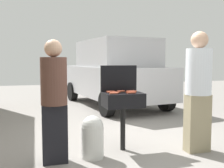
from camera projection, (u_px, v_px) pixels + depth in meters
The scene contains 18 objects.
ground_plane at pixel (128, 146), 4.43m from camera, with size 24.00×24.00×0.00m, color gray.
bbq_grill at pixel (123, 102), 4.18m from camera, with size 0.60×0.44×0.90m.
grill_lid_open at pixel (119, 78), 4.36m from camera, with size 0.60×0.05×0.42m, color black.
hot_dog_0 at pixel (114, 93), 4.00m from camera, with size 0.03×0.03×0.13m, color #C6593D.
hot_dog_1 at pixel (130, 92), 4.13m from camera, with size 0.03×0.03×0.13m, color #AD4228.
hot_dog_2 at pixel (121, 91), 4.29m from camera, with size 0.03×0.03×0.13m, color #B74C33.
hot_dog_3 at pixel (133, 91), 4.25m from camera, with size 0.03×0.03×0.13m, color #C6593D.
hot_dog_4 at pixel (132, 93), 4.07m from camera, with size 0.03×0.03×0.13m, color #AD4228.
hot_dog_5 at pixel (110, 92), 4.22m from camera, with size 0.03×0.03×0.13m, color #B74C33.
hot_dog_6 at pixel (115, 93), 4.06m from camera, with size 0.03×0.03×0.13m, color #AD4228.
hot_dog_7 at pixel (130, 91), 4.30m from camera, with size 0.03×0.03×0.13m, color #B74C33.
hot_dog_8 at pixel (131, 92), 4.18m from camera, with size 0.03×0.03×0.13m, color #B74C33.
hot_dog_9 at pixel (112, 92), 4.16m from camera, with size 0.03×0.03×0.13m, color #B74C33.
hot_dog_10 at pixel (116, 92), 4.12m from camera, with size 0.03×0.03×0.13m, color #AD4228.
propane_tank at pixel (93, 136), 3.87m from camera, with size 0.32×0.32×0.62m.
person_left at pixel (54, 97), 3.62m from camera, with size 0.35×0.35×1.68m.
person_right at pixel (198, 87), 4.09m from camera, with size 0.39×0.39×1.84m.
parked_minivan at pixel (115, 73), 8.39m from camera, with size 2.54×4.63×2.02m.
Camera 1 is at (-1.44, -4.08, 1.40)m, focal length 43.18 mm.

